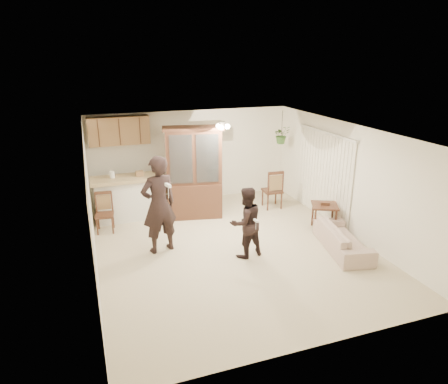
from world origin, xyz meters
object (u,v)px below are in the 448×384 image
object	(u,v)px
sofa	(343,234)
adult	(159,210)
chair_bar	(105,221)
child	(246,225)
side_table	(324,217)
chair_hutch_right	(272,197)
chair_hutch_left	(165,205)
china_hutch	(194,174)

from	to	relation	value
sofa	adult	distance (m)	3.85
chair_bar	child	bearing A→B (deg)	-32.76
side_table	chair_hutch_right	size ratio (longest dim) A/B	0.72
chair_bar	chair_hutch_left	distance (m)	1.57
sofa	chair_hutch_left	world-z (taller)	chair_hutch_left
chair_bar	chair_hutch_right	size ratio (longest dim) A/B	0.88
chair_bar	adult	bearing A→B (deg)	-45.98
side_table	chair_bar	world-z (taller)	chair_bar
chair_hutch_right	china_hutch	bearing A→B (deg)	1.31
sofa	side_table	bearing A→B (deg)	2.29
side_table	china_hutch	bearing A→B (deg)	145.53
china_hutch	chair_hutch_left	distance (m)	1.12
chair_bar	chair_hutch_left	size ratio (longest dim) A/B	0.88
sofa	china_hutch	xyz separation A→B (m)	(-2.44, 2.81, 0.76)
chair_hutch_left	chair_hutch_right	world-z (taller)	chair_hutch_right
adult	chair_hutch_left	bearing A→B (deg)	-118.30
chair_hutch_right	adult	bearing A→B (deg)	27.99
adult	child	bearing A→B (deg)	138.94
chair_bar	chair_hutch_right	world-z (taller)	chair_hutch_right
adult	chair_hutch_right	world-z (taller)	adult
child	chair_hutch_left	xyz separation A→B (m)	(-1.12, 2.63, -0.38)
chair_hutch_left	chair_hutch_right	distance (m)	2.84
china_hutch	chair_hutch_right	bearing A→B (deg)	9.06
side_table	adult	bearing A→B (deg)	176.77
chair_hutch_left	child	bearing A→B (deg)	-44.56
china_hutch	chair_hutch_left	world-z (taller)	china_hutch
china_hutch	side_table	size ratio (longest dim) A/B	3.01
chair_hutch_left	chair_hutch_right	xyz separation A→B (m)	(2.82, -0.32, 0.00)
adult	side_table	size ratio (longest dim) A/B	2.37
sofa	chair_hutch_right	size ratio (longest dim) A/B	1.77
adult	china_hutch	size ratio (longest dim) A/B	0.79
adult	chair_hutch_left	size ratio (longest dim) A/B	1.71
side_table	chair_hutch_left	distance (m)	3.91
china_hutch	sofa	bearing A→B (deg)	-37.99
child	china_hutch	size ratio (longest dim) A/B	0.59
chair_hutch_left	side_table	bearing A→B (deg)	-9.25
chair_hutch_left	adult	bearing A→B (deg)	-81.63
adult	child	xyz separation A→B (m)	(1.58, -0.80, -0.22)
chair_bar	chair_hutch_left	bearing A→B (deg)	24.24
sofa	side_table	distance (m)	1.03
sofa	child	bearing A→B (deg)	90.42
adult	china_hutch	world-z (taller)	china_hutch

